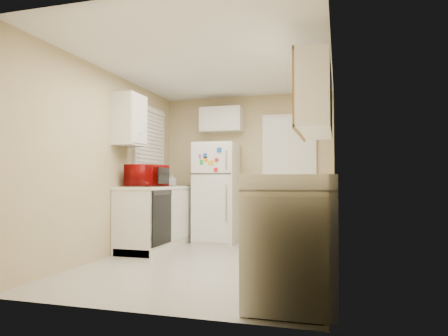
# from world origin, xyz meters

# --- Properties ---
(floor) EXTENTS (3.80, 3.80, 0.00)m
(floor) POSITION_xyz_m (0.00, 0.00, 0.00)
(floor) COLOR beige
(floor) RESTS_ON ground
(ceiling) EXTENTS (3.80, 3.80, 0.00)m
(ceiling) POSITION_xyz_m (0.00, 0.00, 2.40)
(ceiling) COLOR white
(ceiling) RESTS_ON floor
(wall_left) EXTENTS (3.80, 3.80, 0.00)m
(wall_left) POSITION_xyz_m (-1.40, 0.00, 1.20)
(wall_left) COLOR tan
(wall_left) RESTS_ON floor
(wall_right) EXTENTS (3.80, 3.80, 0.00)m
(wall_right) POSITION_xyz_m (1.40, 0.00, 1.20)
(wall_right) COLOR tan
(wall_right) RESTS_ON floor
(wall_back) EXTENTS (2.80, 2.80, 0.00)m
(wall_back) POSITION_xyz_m (0.00, 1.90, 1.20)
(wall_back) COLOR tan
(wall_back) RESTS_ON floor
(wall_front) EXTENTS (2.80, 2.80, 0.00)m
(wall_front) POSITION_xyz_m (0.00, -1.90, 1.20)
(wall_front) COLOR tan
(wall_front) RESTS_ON floor
(left_counter) EXTENTS (0.60, 1.80, 0.90)m
(left_counter) POSITION_xyz_m (-1.10, 0.90, 0.45)
(left_counter) COLOR silver
(left_counter) RESTS_ON floor
(dishwasher) EXTENTS (0.03, 0.58, 0.72)m
(dishwasher) POSITION_xyz_m (-0.81, 0.30, 0.49)
(dishwasher) COLOR black
(dishwasher) RESTS_ON floor
(sink) EXTENTS (0.54, 0.74, 0.16)m
(sink) POSITION_xyz_m (-1.10, 1.05, 0.86)
(sink) COLOR gray
(sink) RESTS_ON left_counter
(microwave) EXTENTS (0.58, 0.38, 0.36)m
(microwave) POSITION_xyz_m (-1.07, 0.38, 1.05)
(microwave) COLOR #8E0807
(microwave) RESTS_ON left_counter
(soap_bottle) EXTENTS (0.11, 0.11, 0.20)m
(soap_bottle) POSITION_xyz_m (-1.15, 1.44, 1.00)
(soap_bottle) COLOR #ECEACC
(soap_bottle) RESTS_ON left_counter
(window_blinds) EXTENTS (0.10, 0.98, 1.08)m
(window_blinds) POSITION_xyz_m (-1.36, 1.05, 1.60)
(window_blinds) COLOR silver
(window_blinds) RESTS_ON wall_left
(upper_cabinet_left) EXTENTS (0.30, 0.45, 0.70)m
(upper_cabinet_left) POSITION_xyz_m (-1.25, 0.22, 1.80)
(upper_cabinet_left) COLOR silver
(upper_cabinet_left) RESTS_ON wall_left
(refrigerator) EXTENTS (0.68, 0.66, 1.59)m
(refrigerator) POSITION_xyz_m (-0.43, 1.54, 0.79)
(refrigerator) COLOR white
(refrigerator) RESTS_ON floor
(cabinet_over_fridge) EXTENTS (0.70, 0.30, 0.40)m
(cabinet_over_fridge) POSITION_xyz_m (-0.40, 1.75, 2.00)
(cabinet_over_fridge) COLOR silver
(cabinet_over_fridge) RESTS_ON wall_back
(interior_door) EXTENTS (0.86, 0.06, 2.08)m
(interior_door) POSITION_xyz_m (0.70, 1.86, 1.02)
(interior_door) COLOR white
(interior_door) RESTS_ON floor
(right_counter) EXTENTS (0.60, 2.00, 0.90)m
(right_counter) POSITION_xyz_m (1.10, -0.80, 0.45)
(right_counter) COLOR silver
(right_counter) RESTS_ON floor
(stove) EXTENTS (0.69, 0.85, 1.03)m
(stove) POSITION_xyz_m (1.12, -1.37, 0.52)
(stove) COLOR white
(stove) RESTS_ON floor
(upper_cabinet_right) EXTENTS (0.30, 1.20, 0.70)m
(upper_cabinet_right) POSITION_xyz_m (1.25, -0.50, 1.80)
(upper_cabinet_right) COLOR silver
(upper_cabinet_right) RESTS_ON wall_right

